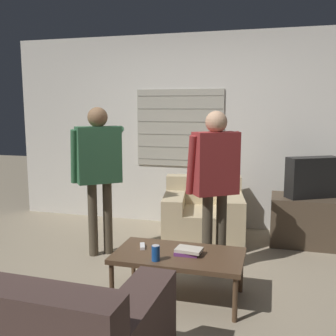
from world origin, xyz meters
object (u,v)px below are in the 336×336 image
book_stack (188,251)px  soda_can (156,253)px  armchair_beige (203,215)px  coffee_table (179,258)px  spare_remote (142,246)px  tv (313,177)px  person_right_standing (215,172)px  person_left_standing (99,162)px

book_stack → soda_can: 0.29m
armchair_beige → coffee_table: 1.56m
coffee_table → spare_remote: 0.34m
coffee_table → tv: (1.17, 1.68, 0.44)m
person_right_standing → spare_remote: person_right_standing is taller
person_right_standing → soda_can: bearing=-148.3°
person_right_standing → coffee_table: bearing=-143.7°
soda_can → person_left_standing: bearing=134.0°
soda_can → tv: bearing=55.2°
tv → person_right_standing: 1.46m
book_stack → coffee_table: bearing=177.5°
person_left_standing → person_right_standing: bearing=-46.0°
person_left_standing → spare_remote: bearing=-83.2°
coffee_table → book_stack: bearing=-2.5°
person_left_standing → soda_can: (0.93, -0.96, -0.56)m
person_left_standing → spare_remote: person_left_standing is taller
tv → person_left_standing: (-2.24, -0.92, 0.22)m
person_right_standing → soda_can: 1.02m
coffee_table → person_right_standing: (0.20, 0.61, 0.63)m
tv → soda_can: (-1.31, -1.88, -0.34)m
tv → spare_remote: (-1.51, -1.63, -0.39)m
tv → person_right_standing: size_ratio=0.40×
person_left_standing → soda_can: 1.45m
armchair_beige → book_stack: size_ratio=4.62×
spare_remote → person_left_standing: bearing=115.7°
armchair_beige → tv: 1.35m
coffee_table → person_right_standing: 0.90m
armchair_beige → person_right_standing: person_right_standing is taller
book_stack → spare_remote: size_ratio=1.70×
armchair_beige → soda_can: size_ratio=8.45×
book_stack → soda_can: size_ratio=1.83×
book_stack → spare_remote: 0.42m
person_right_standing → tv: bearing=12.7°
armchair_beige → person_left_standing: 1.46m
armchair_beige → person_left_standing: bearing=28.9°
coffee_table → soda_can: bearing=-125.1°
armchair_beige → person_right_standing: bearing=96.1°
armchair_beige → person_left_standing: (-0.99, -0.80, 0.72)m
armchair_beige → spare_remote: (-0.26, -1.51, 0.11)m
tv → book_stack: tv is taller
tv → person_left_standing: bearing=-7.0°
person_right_standing → person_left_standing: bearing=137.5°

